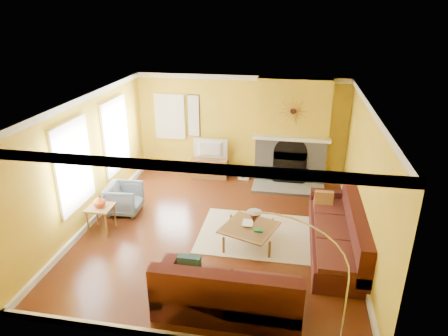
% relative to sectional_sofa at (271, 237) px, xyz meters
% --- Properties ---
extents(floor, '(5.50, 6.00, 0.02)m').
position_rel_sectional_sofa_xyz_m(floor, '(-1.11, 0.78, -0.46)').
color(floor, '#602B14').
rests_on(floor, ground).
extents(ceiling, '(5.50, 6.00, 0.02)m').
position_rel_sectional_sofa_xyz_m(ceiling, '(-1.11, 0.78, 2.26)').
color(ceiling, white).
rests_on(ceiling, ground).
extents(wall_back, '(5.50, 0.02, 2.70)m').
position_rel_sectional_sofa_xyz_m(wall_back, '(-1.11, 3.79, 0.90)').
color(wall_back, gold).
rests_on(wall_back, ground).
extents(wall_front, '(5.50, 0.02, 2.70)m').
position_rel_sectional_sofa_xyz_m(wall_front, '(-1.11, -2.23, 0.90)').
color(wall_front, gold).
rests_on(wall_front, ground).
extents(wall_left, '(0.02, 6.00, 2.70)m').
position_rel_sectional_sofa_xyz_m(wall_left, '(-3.87, 0.78, 0.90)').
color(wall_left, gold).
rests_on(wall_left, ground).
extents(wall_right, '(0.02, 6.00, 2.70)m').
position_rel_sectional_sofa_xyz_m(wall_right, '(1.65, 0.78, 0.90)').
color(wall_right, gold).
rests_on(wall_right, ground).
extents(baseboard, '(5.50, 6.00, 0.12)m').
position_rel_sectional_sofa_xyz_m(baseboard, '(-1.11, 0.78, -0.39)').
color(baseboard, white).
rests_on(baseboard, floor).
extents(crown_molding, '(5.50, 6.00, 0.12)m').
position_rel_sectional_sofa_xyz_m(crown_molding, '(-1.11, 0.78, 2.19)').
color(crown_molding, white).
rests_on(crown_molding, ceiling).
extents(window_left_near, '(0.06, 1.22, 1.72)m').
position_rel_sectional_sofa_xyz_m(window_left_near, '(-3.83, 2.08, 1.05)').
color(window_left_near, white).
rests_on(window_left_near, wall_left).
extents(window_left_far, '(0.06, 1.22, 1.72)m').
position_rel_sectional_sofa_xyz_m(window_left_far, '(-3.83, 0.18, 1.05)').
color(window_left_far, white).
rests_on(window_left_far, wall_left).
extents(window_back, '(0.82, 0.06, 1.22)m').
position_rel_sectional_sofa_xyz_m(window_back, '(-3.01, 3.74, 1.10)').
color(window_back, white).
rests_on(window_back, wall_back).
extents(wall_art, '(0.34, 0.04, 1.14)m').
position_rel_sectional_sofa_xyz_m(wall_art, '(-2.36, 3.75, 1.15)').
color(wall_art, white).
rests_on(wall_art, wall_back).
extents(fireplace, '(1.80, 0.40, 2.70)m').
position_rel_sectional_sofa_xyz_m(fireplace, '(0.24, 3.58, 0.90)').
color(fireplace, gray).
rests_on(fireplace, floor).
extents(mantel, '(1.92, 0.22, 0.08)m').
position_rel_sectional_sofa_xyz_m(mantel, '(0.24, 3.34, 0.80)').
color(mantel, white).
rests_on(mantel, fireplace).
extents(hearth, '(1.80, 0.70, 0.06)m').
position_rel_sectional_sofa_xyz_m(hearth, '(0.24, 3.03, -0.42)').
color(hearth, gray).
rests_on(hearth, floor).
extents(sunburst, '(0.70, 0.04, 0.70)m').
position_rel_sectional_sofa_xyz_m(sunburst, '(0.24, 3.35, 1.50)').
color(sunburst, olive).
rests_on(sunburst, fireplace).
extents(rug, '(2.40, 1.80, 0.02)m').
position_rel_sectional_sofa_xyz_m(rug, '(-0.29, 0.77, -0.44)').
color(rug, beige).
rests_on(rug, floor).
extents(sectional_sofa, '(3.27, 3.85, 0.90)m').
position_rel_sectional_sofa_xyz_m(sectional_sofa, '(0.00, 0.00, 0.00)').
color(sectional_sofa, '#471916').
rests_on(sectional_sofa, floor).
extents(coffee_table, '(1.22, 1.22, 0.38)m').
position_rel_sectional_sofa_xyz_m(coffee_table, '(-0.45, 0.43, -0.26)').
color(coffee_table, white).
rests_on(coffee_table, floor).
extents(media_console, '(0.96, 0.43, 0.53)m').
position_rel_sectional_sofa_xyz_m(media_console, '(-1.88, 3.47, -0.19)').
color(media_console, olive).
rests_on(media_console, floor).
extents(tv, '(0.91, 0.12, 0.53)m').
position_rel_sectional_sofa_xyz_m(tv, '(-1.88, 3.47, 0.34)').
color(tv, black).
rests_on(tv, media_console).
extents(subwoofer, '(0.30, 0.30, 0.30)m').
position_rel_sectional_sofa_xyz_m(subwoofer, '(-0.95, 3.54, -0.30)').
color(subwoofer, white).
rests_on(subwoofer, floor).
extents(armchair, '(0.78, 0.76, 0.67)m').
position_rel_sectional_sofa_xyz_m(armchair, '(-3.34, 1.18, -0.12)').
color(armchair, slate).
rests_on(armchair, floor).
extents(side_table, '(0.51, 0.51, 0.55)m').
position_rel_sectional_sofa_xyz_m(side_table, '(-3.49, 0.36, -0.17)').
color(side_table, olive).
rests_on(side_table, floor).
extents(vase, '(0.32, 0.32, 0.26)m').
position_rel_sectional_sofa_xyz_m(vase, '(-3.49, 0.36, 0.23)').
color(vase, '#D8591E').
rests_on(vase, side_table).
extents(book, '(0.21, 0.28, 0.03)m').
position_rel_sectional_sofa_xyz_m(book, '(-0.59, 0.52, -0.06)').
color(book, white).
rests_on(book, coffee_table).
extents(arc_lamp, '(1.30, 0.36, 2.03)m').
position_rel_sectional_sofa_xyz_m(arc_lamp, '(0.51, -2.00, 0.56)').
color(arc_lamp, silver).
rests_on(arc_lamp, floor).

